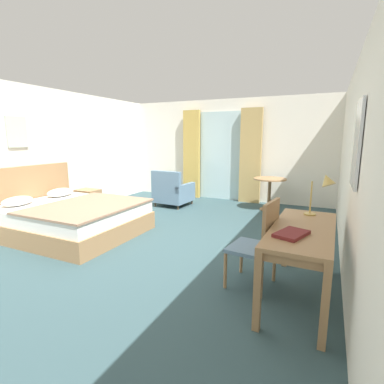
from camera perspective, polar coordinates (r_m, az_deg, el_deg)
ground at (r=4.53m, az=-8.54°, el=-10.64°), size 5.83×7.91×0.10m
wall_back at (r=7.59m, az=6.89°, el=8.07°), size 5.43×0.12×2.51m
wall_left at (r=6.13m, az=-30.21°, el=6.13°), size 0.12×7.51×2.51m
wall_right at (r=3.53m, az=29.68°, el=3.91°), size 0.12×7.51×2.51m
balcony_glass_door at (r=7.56m, az=5.68°, el=6.95°), size 1.13×0.02×2.21m
curtain_panel_left at (r=7.76m, az=-0.07°, el=7.28°), size 0.45×0.10×2.26m
curtain_panel_right at (r=7.24m, az=11.31°, el=6.84°), size 0.51×0.10×2.26m
bed at (r=5.29m, az=-22.65°, el=-4.50°), size 2.14×1.78×1.09m
nightstand at (r=6.79m, az=-19.52°, el=-1.48°), size 0.47×0.37×0.47m
writing_desk at (r=3.06m, az=20.69°, el=-8.07°), size 0.60×1.46×0.73m
desk_chair at (r=3.19m, az=13.02°, el=-9.20°), size 0.49×0.52×0.95m
desk_lamp at (r=3.40m, az=24.39°, el=1.39°), size 0.30×0.23×0.51m
closed_book at (r=2.75m, az=18.78°, el=-7.71°), size 0.31×0.38×0.03m
armchair_by_window at (r=6.84m, az=-3.84°, el=0.01°), size 0.78×0.81×0.84m
round_cafe_table at (r=6.61m, az=14.86°, el=1.05°), size 0.70×0.70×0.71m
framed_picture at (r=6.00m, az=-30.94°, el=9.98°), size 0.03×0.37×0.53m
wall_mirror at (r=2.91m, az=29.47°, el=8.09°), size 0.02×0.53×0.74m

